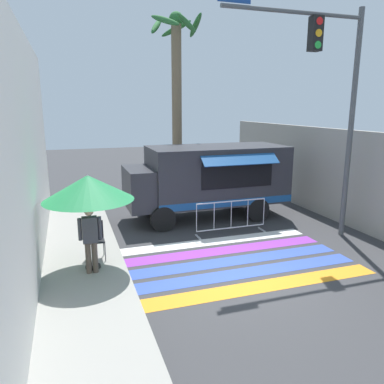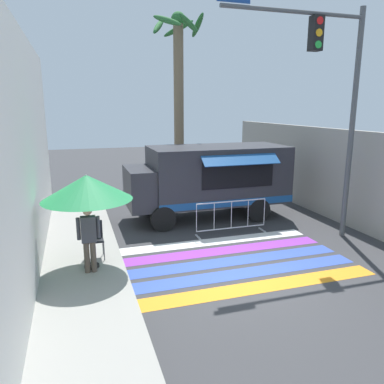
% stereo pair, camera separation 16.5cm
% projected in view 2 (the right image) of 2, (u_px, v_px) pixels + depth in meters
% --- Properties ---
extents(ground_plane, '(60.00, 60.00, 0.00)m').
position_uv_depth(ground_plane, '(241.00, 277.00, 8.98)').
color(ground_plane, '#38383A').
extents(sidewalk_left, '(4.40, 16.00, 0.18)m').
position_uv_depth(sidewalk_left, '(23.00, 305.00, 7.54)').
color(sidewalk_left, '#99968E').
rests_on(sidewalk_left, ground_plane).
extents(building_left_facade, '(0.25, 16.00, 5.70)m').
position_uv_depth(building_left_facade, '(15.00, 169.00, 6.95)').
color(building_left_facade, silver).
rests_on(building_left_facade, ground_plane).
extents(concrete_wall_right, '(0.20, 16.00, 3.23)m').
position_uv_depth(concrete_wall_right, '(343.00, 177.00, 12.95)').
color(concrete_wall_right, '#A39E93').
rests_on(concrete_wall_right, ground_plane).
extents(crosswalk_painted, '(6.40, 3.60, 0.01)m').
position_uv_depth(crosswalk_painted, '(226.00, 262.00, 9.83)').
color(crosswalk_painted, orange).
rests_on(crosswalk_painted, ground_plane).
extents(food_truck, '(5.75, 2.69, 2.61)m').
position_uv_depth(food_truck, '(206.00, 177.00, 13.44)').
color(food_truck, '#2D2D33').
rests_on(food_truck, ground_plane).
extents(traffic_signal_pole, '(4.46, 0.29, 6.78)m').
position_uv_depth(traffic_signal_pole, '(332.00, 84.00, 10.60)').
color(traffic_signal_pole, '#515456').
rests_on(traffic_signal_pole, ground_plane).
extents(patio_umbrella, '(2.10, 2.10, 2.28)m').
position_uv_depth(patio_umbrella, '(87.00, 188.00, 8.67)').
color(patio_umbrella, black).
rests_on(patio_umbrella, sidewalk_left).
extents(folding_chair, '(0.43, 0.43, 0.95)m').
position_uv_depth(folding_chair, '(94.00, 236.00, 9.60)').
color(folding_chair, '#4C4C51').
rests_on(folding_chair, sidewalk_left).
extents(vendor_person, '(0.53, 0.21, 1.61)m').
position_uv_depth(vendor_person, '(89.00, 235.00, 8.64)').
color(vendor_person, brown).
rests_on(vendor_person, sidewalk_left).
extents(barricade_front, '(2.36, 0.44, 1.09)m').
position_uv_depth(barricade_front, '(231.00, 217.00, 11.89)').
color(barricade_front, '#B7BABF').
rests_on(barricade_front, ground_plane).
extents(palm_tree, '(2.26, 2.32, 7.90)m').
position_uv_depth(palm_tree, '(179.00, 85.00, 16.40)').
color(palm_tree, '#7A664C').
rests_on(palm_tree, ground_plane).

